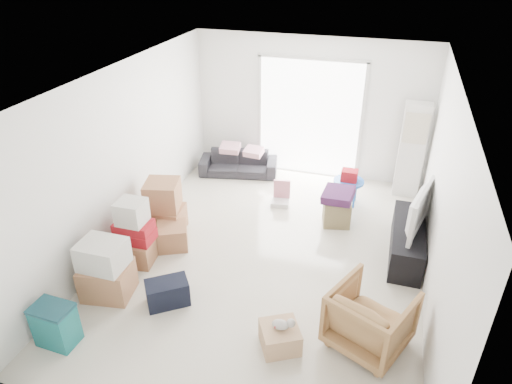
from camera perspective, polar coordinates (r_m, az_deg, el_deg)
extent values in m
cube|color=beige|center=(7.04, 1.28, -8.82)|extent=(4.50, 6.00, 0.24)
cube|color=white|center=(5.71, 1.61, 15.04)|extent=(4.50, 6.00, 0.24)
cube|color=white|center=(9.05, 6.91, 10.59)|extent=(4.50, 0.24, 2.70)
cube|color=white|center=(3.92, -11.81, -18.74)|extent=(4.50, 0.24, 2.70)
cube|color=white|center=(7.18, -17.14, 4.33)|extent=(0.24, 6.00, 2.70)
cube|color=white|center=(6.13, 23.27, -1.30)|extent=(0.24, 6.00, 2.70)
cube|color=white|center=(8.99, 6.66, 9.11)|extent=(2.00, 0.01, 2.30)
cube|color=silver|center=(9.20, 0.45, 9.78)|extent=(0.06, 0.04, 2.30)
cube|color=silver|center=(8.87, 13.05, 8.26)|extent=(0.06, 0.04, 2.30)
cube|color=silver|center=(8.65, 7.10, 16.25)|extent=(2.10, 0.04, 0.06)
cube|color=silver|center=(8.68, 18.88, 4.95)|extent=(0.45, 0.30, 1.75)
cube|color=black|center=(7.22, 18.36, -5.81)|extent=(0.45, 1.51, 0.50)
imported|color=black|center=(7.05, 18.77, -3.64)|extent=(0.89, 1.23, 0.15)
imported|color=#28282E|center=(9.20, -2.22, 4.03)|extent=(1.60, 0.75, 0.60)
cube|color=#C892A3|center=(9.11, -3.28, 6.24)|extent=(0.41, 0.34, 0.12)
cube|color=#C892A3|center=(8.93, -0.30, 5.84)|extent=(0.42, 0.35, 0.13)
imported|color=#A17847|center=(5.58, 14.16, -14.78)|extent=(1.08, 1.05, 0.86)
cube|color=#106063|center=(6.11, -23.49, -15.94)|extent=(0.47, 0.33, 0.25)
cube|color=#106063|center=(5.94, -23.98, -14.19)|extent=(0.47, 0.33, 0.25)
cube|color=#0C333D|center=(5.85, -24.28, -13.14)|extent=(0.48, 0.35, 0.04)
cube|color=#956443|center=(6.49, -18.05, -10.39)|extent=(0.70, 0.61, 0.47)
cube|color=silver|center=(6.24, -18.64, -7.44)|extent=(0.58, 0.47, 0.36)
cube|color=#956443|center=(7.01, -14.61, -7.04)|extent=(0.56, 0.56, 0.36)
cube|color=maroon|center=(6.86, -14.88, -5.27)|extent=(0.55, 0.38, 0.16)
cube|color=maroon|center=(6.78, -15.04, -4.19)|extent=(0.54, 0.37, 0.15)
cube|color=silver|center=(6.65, -15.31, -2.43)|extent=(0.38, 0.37, 0.35)
cube|color=#956443|center=(7.57, -11.27, -3.31)|extent=(0.64, 0.54, 0.43)
cube|color=#956443|center=(7.35, -11.60, -0.38)|extent=(0.62, 0.62, 0.46)
cube|color=#956443|center=(7.19, -10.39, -5.44)|extent=(0.60, 0.60, 0.37)
cube|color=black|center=(6.20, -11.00, -12.24)|extent=(0.63, 0.58, 0.35)
cube|color=olive|center=(7.73, 10.04, -2.46)|extent=(0.52, 0.52, 0.43)
cube|color=#441C47|center=(7.58, 10.23, -0.62)|extent=(0.52, 0.52, 0.14)
cylinder|color=blue|center=(8.23, 11.51, 1.31)|extent=(0.54, 0.54, 0.04)
cylinder|color=blue|center=(8.45, 12.37, 0.21)|extent=(0.04, 0.04, 0.42)
cylinder|color=blue|center=(8.47, 10.57, 0.47)|extent=(0.04, 0.04, 0.42)
cylinder|color=blue|center=(8.23, 10.32, -0.40)|extent=(0.04, 0.04, 0.42)
cylinder|color=blue|center=(8.22, 12.17, -0.67)|extent=(0.04, 0.04, 0.42)
cube|color=maroon|center=(8.18, 11.60, 2.06)|extent=(0.28, 0.22, 0.20)
cube|color=silver|center=(8.23, 3.01, -1.31)|extent=(0.36, 0.33, 0.08)
cube|color=#D4778D|center=(8.22, 3.26, 0.38)|extent=(0.30, 0.09, 0.35)
cube|color=tan|center=(5.59, 3.01, -17.65)|extent=(0.58, 0.58, 0.29)
ellipsoid|color=#B2ADA8|center=(5.45, 3.07, -16.23)|extent=(0.20, 0.14, 0.11)
cube|color=#AF242C|center=(5.45, 3.07, -16.20)|extent=(0.15, 0.13, 0.03)
sphere|color=#B2ADA8|center=(5.44, 4.39, -16.04)|extent=(0.11, 0.11, 0.11)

